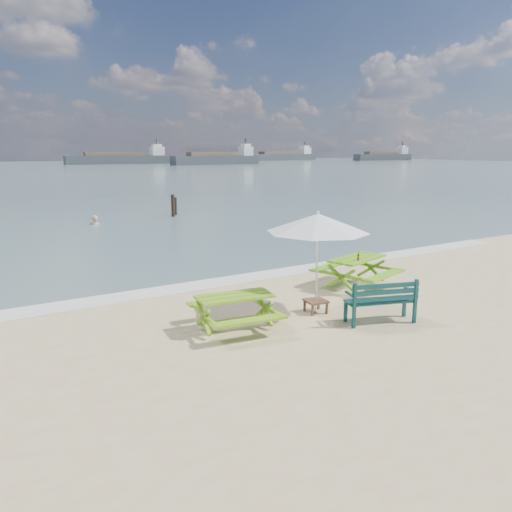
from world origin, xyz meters
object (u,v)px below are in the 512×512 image
park_bench (380,309)px  patio_umbrella (318,223)px  picnic_table_left (235,313)px  picnic_table_right (357,273)px  side_table (316,306)px  swimmer (96,232)px  beer_bottle (358,257)px

park_bench → patio_umbrella: (-0.74, 1.20, 1.72)m
picnic_table_left → picnic_table_right: size_ratio=0.82×
side_table → swimmer: size_ratio=0.30×
patio_umbrella → beer_bottle: (1.96, 0.78, -1.12)m
picnic_table_left → park_bench: park_bench is taller
picnic_table_left → picnic_table_right: bearing=13.8°
picnic_table_right → side_table: (-2.20, -1.05, -0.24)m
patio_umbrella → swimmer: (-0.67, 16.10, -2.39)m
patio_umbrella → beer_bottle: bearing=21.7°
picnic_table_right → beer_bottle: size_ratio=9.79×
picnic_table_right → patio_umbrella: (-2.20, -1.05, 1.61)m
side_table → picnic_table_left: bearing=179.8°
park_bench → side_table: size_ratio=3.02×
picnic_table_right → side_table: 2.45m
patio_umbrella → beer_bottle: patio_umbrella is taller
park_bench → side_table: (-0.74, 1.20, -0.13)m
swimmer → picnic_table_left: bearing=-94.9°
beer_bottle → swimmer: size_ratio=0.14×
side_table → park_bench: bearing=-58.4°
picnic_table_right → patio_umbrella: size_ratio=0.89×
picnic_table_right → park_bench: 2.69m
patio_umbrella → swimmer: size_ratio=1.51×
side_table → patio_umbrella: patio_umbrella is taller
park_bench → side_table: park_bench is taller
picnic_table_right → swimmer: bearing=100.8°
picnic_table_right → park_bench: bearing=-122.9°
picnic_table_left → side_table: size_ratio=3.66×
picnic_table_right → swimmer: picnic_table_right is taller
side_table → beer_bottle: size_ratio=2.20×
picnic_table_left → beer_bottle: beer_bottle is taller
park_bench → picnic_table_right: bearing=57.1°
park_bench → patio_umbrella: patio_umbrella is taller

